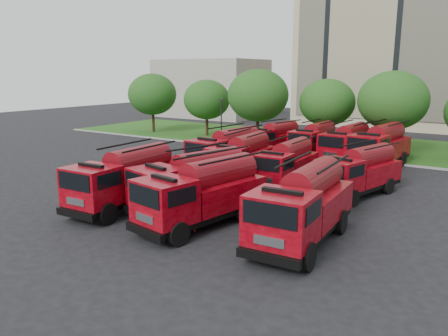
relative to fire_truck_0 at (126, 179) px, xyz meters
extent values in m
plane|color=black|center=(2.96, 3.53, -1.75)|extent=(140.00, 140.00, 0.00)
cube|color=#255316|center=(2.96, 29.53, -1.69)|extent=(70.00, 16.00, 0.12)
cube|color=gray|center=(2.96, 21.43, -1.68)|extent=(70.00, 0.30, 0.14)
cube|color=beige|center=(4.96, 51.53, 10.75)|extent=(30.00, 14.00, 25.00)
cube|color=black|center=(4.96, 44.43, 10.75)|extent=(28.00, 0.15, 22.00)
cube|color=gray|center=(-27.04, 47.53, 3.25)|extent=(18.00, 12.00, 10.00)
cylinder|color=#382314|center=(-21.04, 25.53, -0.44)|extent=(0.36, 0.36, 2.62)
ellipsoid|color=#184012|center=(-21.04, 25.53, 3.27)|extent=(6.30, 6.30, 5.36)
cylinder|color=#382314|center=(-13.04, 26.53, -0.56)|extent=(0.36, 0.36, 2.38)
ellipsoid|color=#184012|center=(-13.04, 26.53, 2.80)|extent=(5.71, 5.71, 4.86)
cylinder|color=#382314|center=(-5.04, 25.03, -0.35)|extent=(0.36, 0.36, 2.80)
ellipsoid|color=#184012|center=(-5.04, 25.03, 3.61)|extent=(6.72, 6.72, 5.71)
cylinder|color=#382314|center=(1.96, 27.53, -0.53)|extent=(0.36, 0.36, 2.45)
ellipsoid|color=#184012|center=(1.96, 27.53, 2.94)|extent=(5.88, 5.88, 5.00)
cylinder|color=#382314|center=(8.96, 26.03, -0.39)|extent=(0.36, 0.36, 2.73)
ellipsoid|color=#184012|center=(8.96, 26.03, 3.47)|extent=(6.55, 6.55, 5.57)
cylinder|color=black|center=(-7.04, 20.73, 0.75)|extent=(0.14, 0.14, 5.00)
cube|color=black|center=(-7.04, 20.73, 3.30)|extent=(0.60, 0.25, 0.12)
cube|color=black|center=(0.00, 0.01, -1.06)|extent=(2.80, 7.58, 0.32)
cube|color=black|center=(0.18, -3.77, -1.11)|extent=(2.68, 0.39, 0.37)
cube|color=maroon|center=(0.12, -2.55, 0.14)|extent=(2.72, 2.47, 2.08)
cube|color=black|center=(0.17, -3.74, 0.62)|extent=(2.24, 0.16, 0.91)
cube|color=maroon|center=(-0.06, 1.19, -0.20)|extent=(2.84, 5.03, 1.39)
cylinder|color=#640910|center=(-0.06, 1.19, 0.93)|extent=(1.81, 4.55, 1.60)
cylinder|color=black|center=(-1.10, -2.82, -1.17)|extent=(0.43, 1.19, 1.17)
cylinder|color=black|center=(1.35, -2.70, -1.17)|extent=(0.43, 1.19, 1.17)
cylinder|color=black|center=(-1.32, 1.88, -1.17)|extent=(0.43, 1.19, 1.17)
cylinder|color=black|center=(1.14, 1.99, -1.17)|extent=(0.43, 1.19, 1.17)
cube|color=black|center=(3.69, 1.67, -1.07)|extent=(4.15, 7.69, 0.31)
cube|color=black|center=(2.76, -1.92, -1.13)|extent=(2.60, 0.90, 0.37)
cube|color=maroon|center=(3.06, -0.76, 0.10)|extent=(3.05, 2.87, 2.04)
cube|color=black|center=(2.77, -1.89, 0.57)|extent=(2.14, 0.60, 0.89)
cube|color=maroon|center=(3.97, 2.79, -0.24)|extent=(3.68, 5.30, 1.36)
cylinder|color=#640910|center=(3.97, 2.79, 0.87)|extent=(2.61, 4.64, 1.57)
cylinder|color=black|center=(1.84, -0.66, -1.18)|extent=(0.64, 1.21, 1.15)
cylinder|color=black|center=(4.17, -1.26, -1.18)|extent=(0.64, 1.21, 1.15)
cylinder|color=black|center=(2.99, 3.80, -1.18)|extent=(0.64, 1.21, 1.15)
cylinder|color=black|center=(5.32, 3.20, -1.18)|extent=(0.64, 1.21, 1.15)
cube|color=black|center=(5.62, -0.01, -1.07)|extent=(3.72, 7.71, 0.32)
cube|color=black|center=(4.94, -3.70, -1.12)|extent=(2.64, 0.73, 0.37)
cube|color=maroon|center=(5.16, -2.51, 0.12)|extent=(2.96, 2.75, 2.06)
cube|color=black|center=(4.95, -3.67, 0.60)|extent=(2.19, 0.45, 0.90)
cube|color=maroon|center=(5.82, 1.13, -0.22)|extent=(3.42, 5.24, 1.37)
cylinder|color=#640910|center=(5.82, 1.13, 0.90)|extent=(2.36, 4.65, 1.58)
cylinder|color=black|center=(3.93, -2.50, -1.17)|extent=(0.57, 1.21, 1.16)
cylinder|color=black|center=(6.32, -2.93, -1.17)|extent=(0.57, 1.21, 1.16)
cylinder|color=black|center=(4.76, 2.07, -1.17)|extent=(0.57, 1.21, 1.16)
cylinder|color=black|center=(7.15, 1.64, -1.17)|extent=(0.57, 1.21, 1.16)
cube|color=black|center=(10.87, 0.69, -1.04)|extent=(2.92, 7.79, 0.33)
cube|color=black|center=(11.08, -3.19, -1.10)|extent=(2.75, 0.42, 0.38)
cube|color=maroon|center=(11.01, -1.93, 0.19)|extent=(2.81, 2.55, 2.13)
cube|color=black|center=(11.08, -3.16, 0.68)|extent=(2.30, 0.18, 0.93)
cube|color=maroon|center=(10.81, 1.89, -0.17)|extent=(2.95, 5.17, 1.42)
cylinder|color=#640910|center=(10.81, 1.89, 1.00)|extent=(1.89, 4.68, 1.64)
cylinder|color=black|center=(9.77, -2.22, -1.15)|extent=(0.45, 1.22, 1.20)
cylinder|color=black|center=(12.28, -2.09, -1.15)|extent=(0.45, 1.22, 1.20)
cylinder|color=black|center=(9.51, 2.59, -1.15)|extent=(0.45, 1.22, 1.20)
cylinder|color=black|center=(12.02, 2.72, -1.15)|extent=(0.45, 1.22, 1.20)
cube|color=black|center=(-0.01, 11.06, -1.06)|extent=(2.99, 7.59, 0.32)
cube|color=black|center=(-0.29, 7.30, -1.12)|extent=(2.67, 0.46, 0.37)
cube|color=maroon|center=(-0.20, 8.52, 0.13)|extent=(2.77, 2.52, 2.07)
cube|color=black|center=(-0.29, 7.33, 0.61)|extent=(2.23, 0.22, 0.90)
cube|color=maroon|center=(0.07, 12.22, -0.21)|extent=(2.96, 5.06, 1.38)
cylinder|color=#640910|center=(0.07, 12.22, 0.91)|extent=(1.92, 4.57, 1.59)
cylinder|color=black|center=(-1.44, 8.40, -1.17)|extent=(0.46, 1.19, 1.17)
cylinder|color=black|center=(1.00, 8.21, -1.17)|extent=(0.46, 1.19, 1.17)
cylinder|color=black|center=(-1.09, 13.05, -1.17)|extent=(0.46, 1.19, 1.17)
cylinder|color=black|center=(1.35, 12.87, -1.17)|extent=(0.46, 1.19, 1.17)
cube|color=black|center=(2.17, 9.70, -1.10)|extent=(2.89, 7.25, 0.30)
cube|color=black|center=(2.46, 6.12, -1.15)|extent=(2.54, 0.46, 0.35)
cube|color=maroon|center=(2.37, 7.28, 0.04)|extent=(2.65, 2.42, 1.97)
cube|color=black|center=(2.46, 6.15, 0.50)|extent=(2.12, 0.22, 0.86)
cube|color=maroon|center=(2.08, 10.81, -0.29)|extent=(2.85, 4.84, 1.32)
cylinder|color=#640910|center=(2.08, 10.81, 0.79)|extent=(1.86, 4.36, 1.52)
cylinder|color=black|center=(1.22, 6.98, -1.20)|extent=(0.44, 1.14, 1.11)
cylinder|color=black|center=(3.54, 7.17, -1.20)|extent=(0.44, 1.14, 1.11)
cylinder|color=black|center=(0.86, 11.42, -1.20)|extent=(0.44, 1.14, 1.11)
cylinder|color=black|center=(3.18, 11.61, -1.20)|extent=(0.44, 1.14, 1.11)
cube|color=black|center=(5.71, 9.74, -1.13)|extent=(2.40, 6.80, 0.29)
cube|color=black|center=(5.81, 6.32, -1.17)|extent=(2.41, 0.31, 0.34)
cube|color=maroon|center=(5.78, 7.43, -0.04)|extent=(2.42, 2.18, 1.88)
cube|color=black|center=(5.81, 6.35, 0.39)|extent=(2.02, 0.10, 0.82)
cube|color=maroon|center=(5.68, 10.80, -0.36)|extent=(2.48, 4.50, 1.25)
cylinder|color=#640910|center=(5.68, 10.80, 0.67)|extent=(1.56, 4.08, 1.44)
cylinder|color=black|center=(4.68, 7.21, -1.22)|extent=(0.37, 1.07, 1.06)
cylinder|color=black|center=(6.89, 7.27, -1.22)|extent=(0.37, 1.07, 1.06)
cylinder|color=black|center=(4.56, 11.44, -1.22)|extent=(0.37, 1.07, 1.06)
cylinder|color=black|center=(6.77, 11.51, -1.22)|extent=(0.37, 1.07, 1.06)
cube|color=black|center=(10.73, 10.13, -1.12)|extent=(3.91, 7.13, 0.29)
cube|color=black|center=(9.84, 6.80, -1.17)|extent=(2.40, 0.86, 0.34)
cube|color=maroon|center=(10.13, 7.88, -0.03)|extent=(2.85, 2.67, 1.89)
cube|color=black|center=(9.85, 6.83, 0.40)|extent=(1.98, 0.57, 0.82)
cube|color=maroon|center=(11.01, 11.16, -0.35)|extent=(3.45, 4.92, 1.26)
cylinder|color=#640910|center=(11.01, 11.16, 0.68)|extent=(2.46, 4.31, 1.45)
cylinder|color=black|center=(9.00, 7.98, -1.22)|extent=(0.60, 1.12, 1.07)
cylinder|color=black|center=(11.16, 7.40, -1.22)|extent=(0.60, 1.12, 1.07)
cylinder|color=black|center=(10.11, 12.10, -1.22)|extent=(0.60, 1.12, 1.07)
cylinder|color=black|center=(12.26, 11.52, -1.22)|extent=(0.60, 1.12, 1.07)
cube|color=black|center=(-0.43, 20.10, -1.13)|extent=(3.23, 6.95, 0.29)
cube|color=black|center=(-0.97, 16.76, -1.18)|extent=(2.39, 0.61, 0.33)
cube|color=maroon|center=(-0.79, 17.84, -0.06)|extent=(2.64, 2.44, 1.86)
cube|color=black|center=(-0.96, 16.79, 0.37)|extent=(1.99, 0.37, 0.81)
cube|color=maroon|center=(-0.26, 21.14, -0.37)|extent=(3.01, 4.71, 1.24)
cylinder|color=#640910|center=(-0.26, 21.14, 0.65)|extent=(2.05, 4.19, 1.43)
cylinder|color=black|center=(-1.91, 17.83, -1.23)|extent=(0.50, 1.09, 1.05)
cylinder|color=black|center=(0.26, 17.48, -1.23)|extent=(0.50, 1.09, 1.05)
cylinder|color=black|center=(-1.24, 21.97, -1.23)|extent=(0.50, 1.09, 1.05)
cylinder|color=black|center=(0.93, 21.63, -1.23)|extent=(0.50, 1.09, 1.05)
cube|color=black|center=(3.34, 21.04, -1.12)|extent=(2.54, 6.95, 0.29)
cube|color=black|center=(3.19, 17.56, -1.16)|extent=(2.46, 0.35, 0.34)
cube|color=maroon|center=(3.24, 18.69, -0.01)|extent=(2.49, 2.26, 1.91)
cube|color=black|center=(3.19, 17.59, 0.43)|extent=(2.06, 0.14, 0.83)
cube|color=maroon|center=(3.38, 22.11, -0.33)|extent=(2.59, 4.61, 1.27)
cylinder|color=#640910|center=(3.38, 22.11, 0.71)|extent=(1.64, 4.18, 1.47)
cylinder|color=black|center=(2.10, 18.54, -1.21)|extent=(0.39, 1.09, 1.08)
cylinder|color=black|center=(4.36, 18.44, -1.21)|extent=(0.39, 1.09, 1.08)
cylinder|color=black|center=(2.29, 22.85, -1.21)|extent=(0.39, 1.09, 1.08)
cylinder|color=black|center=(4.54, 22.75, -1.21)|extent=(0.39, 1.09, 1.08)
cube|color=black|center=(6.70, 20.14, -1.08)|extent=(2.86, 7.34, 0.31)
cube|color=black|center=(6.44, 16.50, -1.14)|extent=(2.58, 0.43, 0.36)
cube|color=maroon|center=(6.53, 17.68, 0.07)|extent=(2.67, 2.43, 2.00)
cube|color=black|center=(6.45, 16.53, 0.53)|extent=(2.16, 0.20, 0.87)
cube|color=maroon|center=(6.77, 21.27, -0.26)|extent=(2.84, 4.89, 1.34)
cylinder|color=#640910|center=(6.77, 21.27, 0.83)|extent=(1.84, 4.41, 1.54)
cylinder|color=black|center=(5.33, 17.56, -1.19)|extent=(0.44, 1.15, 1.13)
cylinder|color=black|center=(7.69, 17.39, -1.19)|extent=(0.44, 1.15, 1.13)
cylinder|color=black|center=(5.64, 22.07, -1.19)|extent=(0.44, 1.15, 1.13)
cylinder|color=black|center=(8.00, 21.91, -1.19)|extent=(0.44, 1.15, 1.13)
cube|color=black|center=(9.66, 19.44, -1.03)|extent=(3.41, 7.99, 0.33)
cube|color=black|center=(9.21, 15.53, -1.09)|extent=(2.78, 0.59, 0.39)
cube|color=maroon|center=(9.35, 16.80, 0.21)|extent=(2.97, 2.73, 2.16)
cube|color=black|center=(9.21, 15.56, 0.71)|extent=(2.32, 0.32, 0.94)
cube|color=maroon|center=(9.80, 20.64, -0.15)|extent=(3.27, 5.37, 1.44)
cylinder|color=#640910|center=(9.80, 20.64, 1.03)|extent=(2.18, 4.81, 1.66)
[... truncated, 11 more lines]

